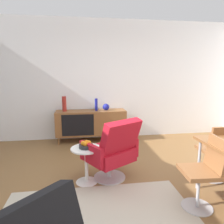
{
  "coord_description": "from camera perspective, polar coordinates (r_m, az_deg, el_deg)",
  "views": [
    {
      "loc": [
        -0.64,
        -2.45,
        1.57
      ],
      "look_at": [
        -0.17,
        0.72,
        0.97
      ],
      "focal_mm": 33.49,
      "sensor_mm": 36.0,
      "label": 1
    }
  ],
  "objects": [
    {
      "name": "ground_plane",
      "position": [
        2.98,
        5.73,
        -21.24
      ],
      "size": [
        8.32,
        8.32,
        0.0
      ],
      "primitive_type": "plane",
      "color": "brown"
    },
    {
      "name": "dining_chair_near_window",
      "position": [
        2.71,
        24.03,
        -14.3
      ],
      "size": [
        0.45,
        0.43,
        0.86
      ],
      "color": "brown",
      "rests_on": "ground_plane"
    },
    {
      "name": "side_table_round",
      "position": [
        3.11,
        -7.0,
        -13.14
      ],
      "size": [
        0.44,
        0.44,
        0.52
      ],
      "color": "white",
      "rests_on": "ground_plane"
    },
    {
      "name": "fruit_bowl",
      "position": [
        3.02,
        -7.11,
        -8.93
      ],
      "size": [
        0.2,
        0.2,
        0.11
      ],
      "color": "#262628",
      "rests_on": "side_table_round"
    },
    {
      "name": "sideboard",
      "position": [
        4.88,
        -5.76,
        -2.85
      ],
      "size": [
        1.6,
        0.45,
        0.72
      ],
      "color": "brown",
      "rests_on": "ground_plane"
    },
    {
      "name": "lounge_chair_red",
      "position": [
        3.1,
        0.15,
        -10.23
      ],
      "size": [
        0.89,
        0.88,
        0.95
      ],
      "color": "red",
      "rests_on": "ground_plane"
    },
    {
      "name": "wall_back",
      "position": [
        5.09,
        -1.2,
        8.66
      ],
      "size": [
        6.8,
        0.12,
        2.8
      ],
      "primitive_type": "cube",
      "color": "white",
      "rests_on": "ground_plane"
    },
    {
      "name": "dining_chair_back_left",
      "position": [
        3.43,
        26.68,
        -9.28
      ],
      "size": [
        0.4,
        0.43,
        0.86
      ],
      "color": "brown",
      "rests_on": "ground_plane"
    },
    {
      "name": "vase_cobalt",
      "position": [
        4.81,
        -12.91,
        2.18
      ],
      "size": [
        0.09,
        0.09,
        0.34
      ],
      "color": "maroon",
      "rests_on": "sideboard"
    },
    {
      "name": "vase_sculptural_dark",
      "position": [
        4.85,
        -1.66,
        1.38
      ],
      "size": [
        0.15,
        0.15,
        0.15
      ],
      "color": "navy",
      "rests_on": "sideboard"
    },
    {
      "name": "vase_ceramic_small",
      "position": [
        4.81,
        -4.32,
        2.05
      ],
      "size": [
        0.06,
        0.06,
        0.28
      ],
      "color": "navy",
      "rests_on": "sideboard"
    }
  ]
}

